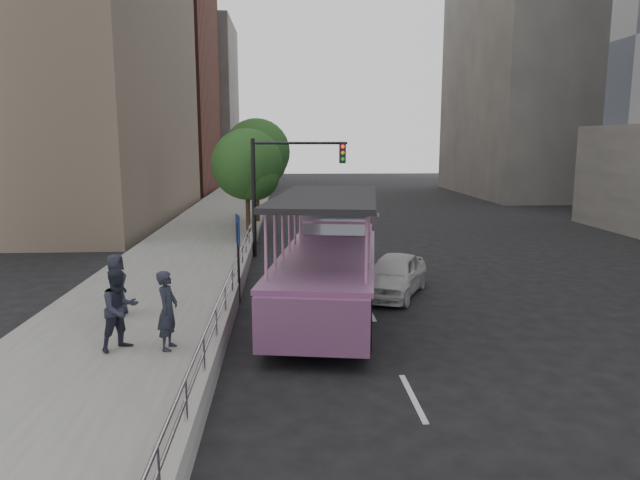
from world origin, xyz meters
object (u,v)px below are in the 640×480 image
duck_boat (330,263)px  car (394,275)px  parking_sign (238,248)px  pedestrian_far (116,285)px  traffic_signal (281,178)px  street_tree_far (258,155)px  street_tree_near (249,167)px  pedestrian_mid (120,309)px  pedestrian_near (168,310)px

duck_boat → car: (2.20, 0.96, -0.64)m
parking_sign → duck_boat: bearing=-4.5°
pedestrian_far → traffic_signal: bearing=-24.3°
traffic_signal → street_tree_far: (-1.40, 9.43, 0.81)m
car → traffic_signal: 8.23m
car → street_tree_far: size_ratio=0.62×
pedestrian_far → street_tree_near: 13.48m
pedestrian_mid → street_tree_far: size_ratio=0.30×
pedestrian_far → parking_sign: parking_sign is taller
car → traffic_signal: size_ratio=0.77×
parking_sign → street_tree_far: 17.10m
pedestrian_mid → street_tree_near: size_ratio=0.33×
pedestrian_near → traffic_signal: bearing=-4.0°
pedestrian_near → street_tree_far: (1.14, 21.65, 3.08)m
car → street_tree_far: street_tree_far is taller
pedestrian_near → pedestrian_mid: pedestrian_mid is taller
duck_boat → pedestrian_near: bearing=-132.4°
pedestrian_near → street_tree_far: street_tree_far is taller
pedestrian_mid → parking_sign: (2.34, 4.69, 0.52)m
car → traffic_signal: bearing=144.2°
street_tree_near → parking_sign: bearing=-88.4°
traffic_signal → street_tree_near: (-1.60, 3.43, 0.32)m
traffic_signal → parking_sign: bearing=-99.8°
pedestrian_far → street_tree_far: bearing=-8.2°
duck_boat → street_tree_far: bearing=99.9°
pedestrian_mid → traffic_signal: bearing=26.4°
pedestrian_far → street_tree_near: size_ratio=0.30×
duck_boat → street_tree_near: street_tree_near is taller
pedestrian_far → traffic_signal: size_ratio=0.33×
street_tree_near → duck_boat: bearing=-74.1°
parking_sign → traffic_signal: traffic_signal is taller
pedestrian_far → pedestrian_mid: bearing=-161.4°
car → parking_sign: 5.24m
car → duck_boat: bearing=-131.6°
pedestrian_near → pedestrian_mid: size_ratio=0.97×
car → pedestrian_near: pedestrian_near is taller
pedestrian_near → street_tree_far: bearing=4.7°
duck_boat → street_tree_far: size_ratio=1.71×
pedestrian_near → parking_sign: parking_sign is taller
duck_boat → pedestrian_mid: size_ratio=5.78×
duck_boat → street_tree_near: 11.84m
pedestrian_far → street_tree_near: (2.89, 12.89, 2.66)m
street_tree_far → parking_sign: bearing=-89.6°
traffic_signal → pedestrian_far: bearing=-115.4°
pedestrian_mid → street_tree_near: (2.04, 15.60, 2.57)m
pedestrian_near → pedestrian_mid: bearing=94.8°
pedestrian_mid → street_tree_far: bearing=37.1°
pedestrian_near → street_tree_near: street_tree_near is taller
parking_sign → street_tree_far: street_tree_far is taller
duck_boat → parking_sign: bearing=175.5°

